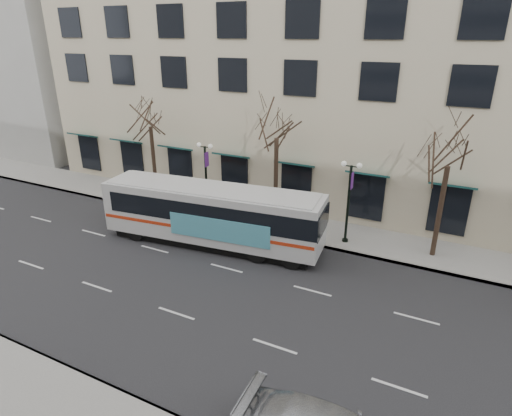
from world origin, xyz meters
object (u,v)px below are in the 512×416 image
Objects in this scene: tree_far_right at (451,149)px; lamp_post_right at (349,199)px; tree_far_mid at (277,123)px; tree_far_left at (149,114)px; city_bus at (213,214)px; lamp_post_left at (206,175)px.

tree_far_right reaches higher than lamp_post_right.
tree_far_left is at bearing -180.00° from tree_far_mid.
city_bus is at bearing -28.44° from tree_far_left.
tree_far_left reaches higher than tree_far_right.
lamp_post_right is 0.38× the size of city_bus.
lamp_post_right is (15.01, -0.60, -3.75)m from tree_far_left.
tree_far_mid is 6.40m from lamp_post_left.
lamp_post_left is (-14.99, -0.60, -3.48)m from tree_far_right.
tree_far_mid reaches higher than tree_far_left.
tree_far_left is at bearing 177.71° from lamp_post_right.
lamp_post_left and lamp_post_right have the same top height.
tree_far_right is 0.59× the size of city_bus.
tree_far_mid is 10.01m from tree_far_right.
lamp_post_right is (10.00, 0.00, 0.00)m from lamp_post_left.
tree_far_left is 0.98× the size of tree_far_mid.
lamp_post_left is at bearing 121.30° from city_bus.
tree_far_right is 1.55× the size of lamp_post_right.
tree_far_mid reaches higher than lamp_post_right.
lamp_post_right is at bearing 20.41° from city_bus.
city_bus is (-2.18, -4.23, -4.91)m from tree_far_mid.
lamp_post_left is 0.38× the size of city_bus.
tree_far_left is at bearing 180.00° from tree_far_right.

